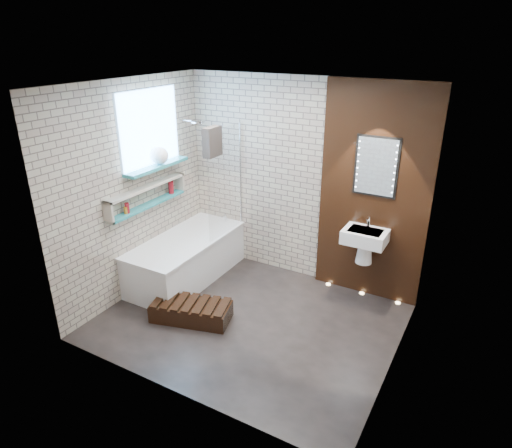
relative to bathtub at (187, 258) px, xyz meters
The scene contains 15 objects.
ground 1.34m from the bathtub, 20.18° to the right, with size 3.20×3.20×0.00m, color black.
room_shell 1.65m from the bathtub, 20.18° to the right, with size 3.24×3.20×2.60m.
walnut_panel 2.53m from the bathtub, 20.65° to the left, with size 1.30×0.06×2.60m, color black.
clerestory_window 1.65m from the bathtub, 163.78° to the right, with size 0.18×1.00×0.94m.
display_niche 1.00m from the bathtub, 135.46° to the right, with size 0.14×1.30×0.26m.
bathtub is the anchor object (origin of this frame).
bath_screen 1.14m from the bathtub, 51.10° to the left, with size 0.01×0.78×1.40m, color white.
towel 1.61m from the bathtub, 27.79° to the left, with size 0.10×0.27×0.36m, color #292321.
shower_head 1.78m from the bathtub, 98.54° to the left, with size 0.18×0.18×0.02m, color silver.
washbasin 2.32m from the bathtub, 16.01° to the left, with size 0.50×0.36×0.58m.
led_mirror 2.68m from the bathtub, 19.78° to the left, with size 0.50×0.02×0.70m.
walnut_step 1.00m from the bathtub, 50.20° to the right, with size 0.89×0.40×0.20m, color black.
niche_bottles 0.95m from the bathtub, 151.04° to the right, with size 0.07×0.88×0.17m.
sill_vases 1.39m from the bathtub, behind, with size 0.21×0.21×0.21m.
floor_uplights 2.32m from the bathtub, 19.02° to the left, with size 0.96×0.06×0.01m.
Camera 1 is at (2.19, -3.75, 3.06)m, focal length 31.71 mm.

